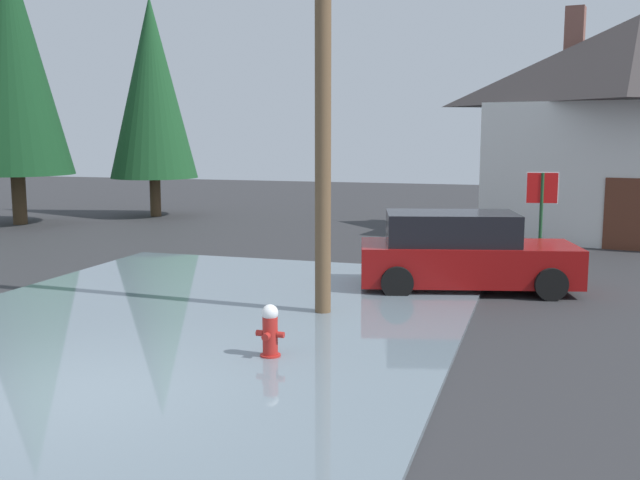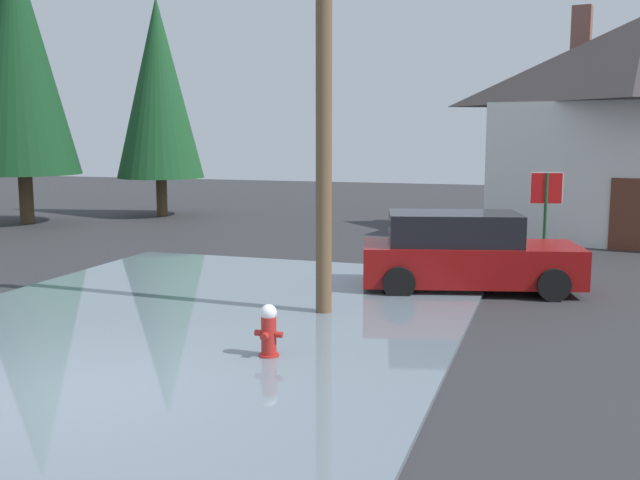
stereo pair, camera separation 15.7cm
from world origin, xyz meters
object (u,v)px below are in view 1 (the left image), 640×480
object	(u,v)px
stop_sign_far	(542,199)
pine_tree_short_left	(11,58)
fire_hydrant	(270,333)
utility_pole	(323,75)
parked_car	(463,253)
house	(634,123)
pine_tree_tall_left	(152,88)

from	to	relation	value
stop_sign_far	pine_tree_short_left	size ratio (longest dim) A/B	0.23
fire_hydrant	pine_tree_short_left	world-z (taller)	pine_tree_short_left
utility_pole	pine_tree_short_left	xyz separation A→B (m)	(-14.26, 9.55, 1.63)
stop_sign_far	parked_car	size ratio (longest dim) A/B	0.50
house	pine_tree_short_left	world-z (taller)	pine_tree_short_left
utility_pole	parked_car	bearing A→B (deg)	54.28
stop_sign_far	parked_car	bearing A→B (deg)	-115.31
parked_car	pine_tree_short_left	bearing A→B (deg)	157.99
fire_hydrant	parked_car	world-z (taller)	parked_car
stop_sign_far	fire_hydrant	bearing A→B (deg)	-112.01
house	pine_tree_tall_left	bearing A→B (deg)	177.72
house	parked_car	xyz separation A→B (m)	(-4.10, -9.65, -2.76)
pine_tree_tall_left	parked_car	bearing A→B (deg)	-38.41
stop_sign_far	pine_tree_short_left	bearing A→B (deg)	169.07
stop_sign_far	pine_tree_tall_left	size ratio (longest dim) A/B	0.27
pine_tree_short_left	house	bearing A→B (deg)	8.43
utility_pole	pine_tree_tall_left	world-z (taller)	pine_tree_tall_left
fire_hydrant	parked_car	bearing A→B (deg)	69.92
fire_hydrant	stop_sign_far	size ratio (longest dim) A/B	0.36
parked_car	pine_tree_tall_left	size ratio (longest dim) A/B	0.55
house	pine_tree_short_left	distance (m)	20.82
parked_car	utility_pole	bearing A→B (deg)	-125.72
fire_hydrant	house	world-z (taller)	house
pine_tree_short_left	fire_hydrant	bearing A→B (deg)	-40.58
fire_hydrant	parked_car	xyz separation A→B (m)	(2.06, 5.64, 0.36)
fire_hydrant	house	distance (m)	16.78
house	parked_car	bearing A→B (deg)	-113.03
parked_car	pine_tree_short_left	xyz separation A→B (m)	(-16.37, 6.62, 5.05)
utility_pole	stop_sign_far	bearing A→B (deg)	59.41
fire_hydrant	utility_pole	size ratio (longest dim) A/B	0.10
fire_hydrant	parked_car	distance (m)	6.02
fire_hydrant	pine_tree_short_left	distance (m)	19.60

